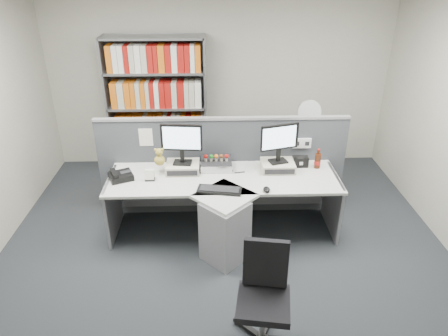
{
  "coord_description": "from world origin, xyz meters",
  "views": [
    {
      "loc": [
        -0.13,
        -3.26,
        2.92
      ],
      "look_at": [
        0.0,
        0.65,
        0.92
      ],
      "focal_mm": 32.98,
      "sensor_mm": 36.0,
      "label": 1
    }
  ],
  "objects_px": {
    "mouse": "(267,189)",
    "cola_bottle": "(318,161)",
    "keyboard": "(219,190)",
    "desk_fan": "(309,114)",
    "desktop_pc": "(216,164)",
    "speaker": "(300,162)",
    "monitor_left": "(182,141)",
    "office_chair": "(264,293)",
    "shelving_unit": "(158,109)",
    "monitor_right": "(279,140)",
    "desk": "(224,207)",
    "desk_phone": "(120,176)",
    "desk_calendar": "(150,176)",
    "filing_cabinet": "(305,159)"
  },
  "relations": [
    {
      "from": "mouse",
      "to": "desk_calendar",
      "type": "relative_size",
      "value": 0.89
    },
    {
      "from": "speaker",
      "to": "monitor_right",
      "type": "bearing_deg",
      "value": -163.6
    },
    {
      "from": "monitor_right",
      "to": "desk_fan",
      "type": "height_order",
      "value": "monitor_right"
    },
    {
      "from": "filing_cabinet",
      "to": "desk",
      "type": "bearing_deg",
      "value": -130.61
    },
    {
      "from": "mouse",
      "to": "cola_bottle",
      "type": "xyz_separation_m",
      "value": [
        0.66,
        0.53,
        0.07
      ]
    },
    {
      "from": "keyboard",
      "to": "filing_cabinet",
      "type": "xyz_separation_m",
      "value": [
        1.25,
        1.49,
        -0.38
      ]
    },
    {
      "from": "desk",
      "to": "keyboard",
      "type": "relative_size",
      "value": 5.31
    },
    {
      "from": "desk_fan",
      "to": "keyboard",
      "type": "bearing_deg",
      "value": -130.05
    },
    {
      "from": "office_chair",
      "to": "keyboard",
      "type": "bearing_deg",
      "value": 104.99
    },
    {
      "from": "speaker",
      "to": "filing_cabinet",
      "type": "bearing_deg",
      "value": 73.0
    },
    {
      "from": "shelving_unit",
      "to": "filing_cabinet",
      "type": "height_order",
      "value": "shelving_unit"
    },
    {
      "from": "desktop_pc",
      "to": "speaker",
      "type": "xyz_separation_m",
      "value": [
        0.99,
        0.01,
        0.01
      ]
    },
    {
      "from": "desktop_pc",
      "to": "desk_fan",
      "type": "bearing_deg",
      "value": 36.35
    },
    {
      "from": "speaker",
      "to": "desk_calendar",
      "type": "bearing_deg",
      "value": -170.54
    },
    {
      "from": "mouse",
      "to": "desk_calendar",
      "type": "height_order",
      "value": "desk_calendar"
    },
    {
      "from": "monitor_right",
      "to": "shelving_unit",
      "type": "height_order",
      "value": "shelving_unit"
    },
    {
      "from": "desk",
      "to": "speaker",
      "type": "height_order",
      "value": "speaker"
    },
    {
      "from": "monitor_right",
      "to": "cola_bottle",
      "type": "distance_m",
      "value": 0.55
    },
    {
      "from": "speaker",
      "to": "cola_bottle",
      "type": "bearing_deg",
      "value": -13.56
    },
    {
      "from": "keyboard",
      "to": "desk_fan",
      "type": "bearing_deg",
      "value": 49.95
    },
    {
      "from": "desk_phone",
      "to": "office_chair",
      "type": "xyz_separation_m",
      "value": [
        1.43,
        -1.55,
        -0.28
      ]
    },
    {
      "from": "cola_bottle",
      "to": "office_chair",
      "type": "height_order",
      "value": "cola_bottle"
    },
    {
      "from": "desk_phone",
      "to": "office_chair",
      "type": "height_order",
      "value": "office_chair"
    },
    {
      "from": "desk",
      "to": "desk_fan",
      "type": "bearing_deg",
      "value": 49.39
    },
    {
      "from": "keyboard",
      "to": "filing_cabinet",
      "type": "bearing_deg",
      "value": 49.96
    },
    {
      "from": "desktop_pc",
      "to": "desk",
      "type": "bearing_deg",
      "value": -80.36
    },
    {
      "from": "desk",
      "to": "office_chair",
      "type": "relative_size",
      "value": 2.91
    },
    {
      "from": "monitor_left",
      "to": "filing_cabinet",
      "type": "bearing_deg",
      "value": 31.4
    },
    {
      "from": "monitor_left",
      "to": "office_chair",
      "type": "relative_size",
      "value": 0.53
    },
    {
      "from": "shelving_unit",
      "to": "office_chair",
      "type": "height_order",
      "value": "shelving_unit"
    },
    {
      "from": "mouse",
      "to": "keyboard",
      "type": "bearing_deg",
      "value": 177.95
    },
    {
      "from": "shelving_unit",
      "to": "desk_fan",
      "type": "height_order",
      "value": "shelving_unit"
    },
    {
      "from": "monitor_left",
      "to": "filing_cabinet",
      "type": "xyz_separation_m",
      "value": [
        1.66,
        1.02,
        -0.75
      ]
    },
    {
      "from": "desktop_pc",
      "to": "office_chair",
      "type": "relative_size",
      "value": 0.4
    },
    {
      "from": "monitor_left",
      "to": "cola_bottle",
      "type": "relative_size",
      "value": 1.97
    },
    {
      "from": "desktop_pc",
      "to": "filing_cabinet",
      "type": "xyz_separation_m",
      "value": [
        1.28,
        0.94,
        -0.42
      ]
    },
    {
      "from": "shelving_unit",
      "to": "desk_calendar",
      "type": "bearing_deg",
      "value": -87.21
    },
    {
      "from": "desk_phone",
      "to": "filing_cabinet",
      "type": "height_order",
      "value": "desk_phone"
    },
    {
      "from": "desk_phone",
      "to": "desk_fan",
      "type": "distance_m",
      "value": 2.65
    },
    {
      "from": "monitor_right",
      "to": "mouse",
      "type": "distance_m",
      "value": 0.63
    },
    {
      "from": "monitor_left",
      "to": "desktop_pc",
      "type": "xyz_separation_m",
      "value": [
        0.39,
        0.08,
        -0.33
      ]
    },
    {
      "from": "mouse",
      "to": "desk_fan",
      "type": "height_order",
      "value": "desk_fan"
    },
    {
      "from": "keyboard",
      "to": "desk_fan",
      "type": "relative_size",
      "value": 0.92
    },
    {
      "from": "monitor_right",
      "to": "desk_calendar",
      "type": "height_order",
      "value": "monitor_right"
    },
    {
      "from": "office_chair",
      "to": "desktop_pc",
      "type": "bearing_deg",
      "value": 101.31
    },
    {
      "from": "filing_cabinet",
      "to": "keyboard",
      "type": "bearing_deg",
      "value": -130.04
    },
    {
      "from": "speaker",
      "to": "office_chair",
      "type": "bearing_deg",
      "value": -109.29
    },
    {
      "from": "monitor_right",
      "to": "speaker",
      "type": "xyz_separation_m",
      "value": [
        0.28,
        0.08,
        -0.31
      ]
    },
    {
      "from": "cola_bottle",
      "to": "speaker",
      "type": "bearing_deg",
      "value": 166.44
    },
    {
      "from": "shelving_unit",
      "to": "mouse",
      "type": "bearing_deg",
      "value": -55.49
    }
  ]
}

